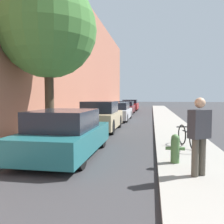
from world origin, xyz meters
TOP-DOWN VIEW (x-y plane):
  - ground_plane at (0.00, 16.00)m, footprint 120.00×120.00m
  - sidewalk_left at (-2.90, 16.00)m, footprint 2.00×52.00m
  - sidewalk_right at (2.90, 16.00)m, footprint 2.00×52.00m
  - building_facade_left at (-4.25, 16.00)m, footprint 0.70×52.00m
  - parked_car_teal at (-0.80, 6.96)m, footprint 1.86×4.07m
  - parked_car_champagne at (-0.87, 12.24)m, footprint 1.77×4.08m
  - parked_car_silver at (-0.78, 17.68)m, footprint 1.83×4.65m
  - parked_car_maroon at (-0.84, 23.86)m, footprint 1.69×4.16m
  - parked_car_red at (-0.89, 29.52)m, footprint 1.90×4.10m
  - street_tree_near at (-2.44, 9.48)m, footprint 3.94×3.94m
  - fire_hydrant at (2.33, 6.30)m, footprint 0.47×0.22m
  - pedestrian at (2.72, 5.38)m, footprint 0.50×0.45m
  - bicycle at (2.90, 8.16)m, footprint 0.53×1.66m

SIDE VIEW (x-z plane):
  - ground_plane at x=0.00m, z-range 0.00..0.00m
  - sidewalk_left at x=-2.90m, z-range 0.00..0.12m
  - sidewalk_right at x=2.90m, z-range 0.00..0.12m
  - bicycle at x=2.90m, z-range 0.13..0.82m
  - fire_hydrant at x=2.33m, z-range 0.13..0.85m
  - parked_car_silver at x=-0.78m, z-range -0.03..1.29m
  - parked_car_maroon at x=-0.84m, z-range -0.01..1.27m
  - parked_car_teal at x=-0.80m, z-range -0.04..1.34m
  - parked_car_red at x=-0.89m, z-range -0.02..1.33m
  - parked_car_champagne at x=-0.87m, z-range -0.04..1.48m
  - pedestrian at x=2.72m, z-range 0.22..1.86m
  - street_tree_near at x=-2.44m, z-range 1.31..7.66m
  - building_facade_left at x=-4.25m, z-range 0.00..10.03m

